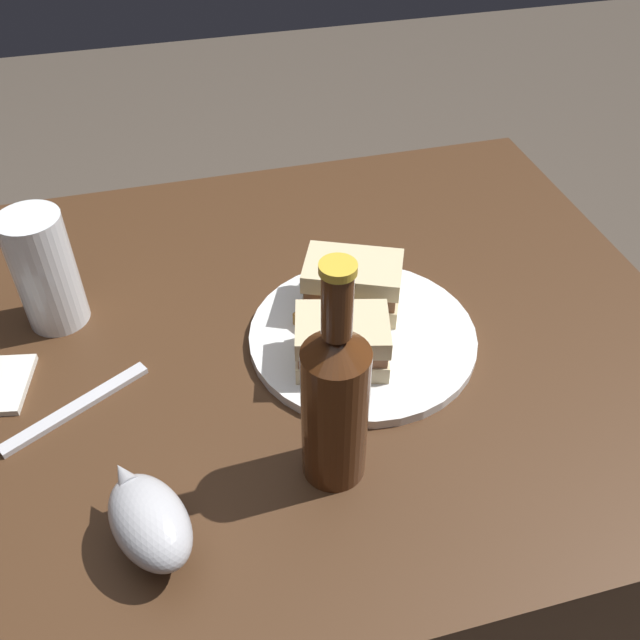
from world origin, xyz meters
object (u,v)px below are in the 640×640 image
(plate, at_px, (362,337))
(pint_glass, at_px, (47,278))
(fork, at_px, (76,407))
(gravy_boat, at_px, (149,521))
(cider_bottle, at_px, (335,400))
(sandwich_half_left, at_px, (352,284))
(sandwich_half_right, at_px, (342,341))

(plate, height_order, pint_glass, pint_glass)
(fork, bearing_deg, gravy_boat, -98.77)
(cider_bottle, bearing_deg, sandwich_half_left, -111.04)
(sandwich_half_left, distance_m, gravy_boat, 0.39)
(sandwich_half_right, bearing_deg, pint_glass, -28.67)
(sandwich_half_right, bearing_deg, sandwich_half_left, -113.62)
(gravy_boat, distance_m, cider_bottle, 0.20)
(pint_glass, distance_m, gravy_boat, 0.37)
(gravy_boat, xyz_separation_m, fork, (0.07, -0.19, -0.04))
(sandwich_half_right, xyz_separation_m, cider_bottle, (0.05, 0.13, 0.06))
(pint_glass, distance_m, fork, 0.18)
(cider_bottle, bearing_deg, gravy_boat, 13.11)
(plate, distance_m, sandwich_half_left, 0.07)
(pint_glass, height_order, cider_bottle, cider_bottle)
(plate, xyz_separation_m, pint_glass, (0.37, -0.14, 0.06))
(sandwich_half_right, bearing_deg, cider_bottle, 70.81)
(sandwich_half_right, relative_size, pint_glass, 0.79)
(pint_glass, height_order, gravy_boat, pint_glass)
(plate, distance_m, sandwich_half_right, 0.07)
(sandwich_half_left, bearing_deg, gravy_boat, 44.70)
(pint_glass, bearing_deg, plate, 159.06)
(plate, relative_size, gravy_boat, 2.17)
(pint_glass, xyz_separation_m, fork, (-0.02, 0.17, -0.06))
(plate, distance_m, pint_glass, 0.40)
(plate, relative_size, pint_glass, 1.81)
(sandwich_half_right, xyz_separation_m, pint_glass, (0.33, -0.18, 0.02))
(gravy_boat, bearing_deg, cider_bottle, -166.89)
(plate, xyz_separation_m, fork, (0.35, 0.03, -0.00))
(sandwich_half_left, xyz_separation_m, cider_bottle, (0.09, 0.23, 0.06))
(pint_glass, relative_size, gravy_boat, 1.20)
(cider_bottle, distance_m, fork, 0.32)
(gravy_boat, xyz_separation_m, cider_bottle, (-0.19, -0.04, 0.06))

